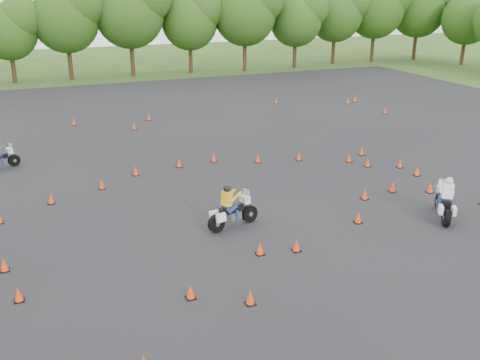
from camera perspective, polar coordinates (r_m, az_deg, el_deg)
The scene contains 6 objects.
ground at distance 20.03m, azimuth 4.34°, elevation -6.90°, with size 140.00×140.00×0.00m, color #2D5119.
asphalt_pad at distance 25.06m, azimuth -1.72°, elevation -1.10°, with size 62.00×62.00×0.00m, color black.
treeline at distance 53.03m, azimuth -8.64°, elevation 15.29°, with size 86.79×32.52×10.95m.
traffic_cones at distance 24.81m, azimuth -1.12°, elevation -0.76°, with size 36.28×33.42×0.45m.
rider_yellow at distance 21.00m, azimuth -0.68°, elevation -2.81°, with size 2.31×0.71×1.79m, color gold, non-canonical shape.
rider_white at distance 23.36m, azimuth 20.93°, elevation -1.70°, with size 2.38×0.73×1.84m, color silver, non-canonical shape.
Camera 1 is at (-8.07, -15.91, 9.11)m, focal length 40.00 mm.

